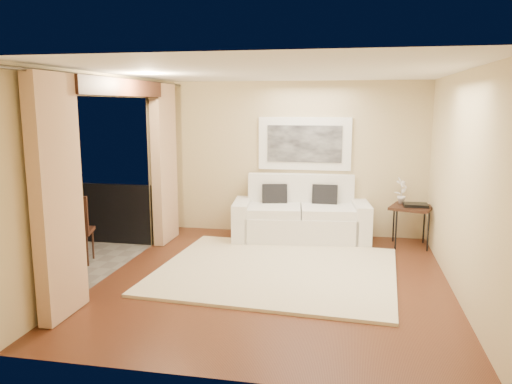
% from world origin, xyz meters
% --- Properties ---
extents(floor, '(5.00, 5.00, 0.00)m').
position_xyz_m(floor, '(0.00, 0.00, 0.00)').
color(floor, '#582C19').
rests_on(floor, ground).
extents(room_shell, '(5.00, 6.40, 5.00)m').
position_xyz_m(room_shell, '(-2.13, 0.00, 2.52)').
color(room_shell, white).
rests_on(room_shell, ground).
extents(balcony, '(1.81, 2.60, 1.17)m').
position_xyz_m(balcony, '(-3.31, 0.00, 0.18)').
color(balcony, '#605B56').
rests_on(balcony, ground).
extents(curtains, '(0.16, 4.80, 2.64)m').
position_xyz_m(curtains, '(-2.11, 0.00, 1.34)').
color(curtains, tan).
rests_on(curtains, ground).
extents(artwork, '(1.62, 0.07, 0.92)m').
position_xyz_m(artwork, '(0.13, 2.46, 1.62)').
color(artwork, white).
rests_on(artwork, room_shell).
extents(rug, '(3.39, 3.00, 0.04)m').
position_xyz_m(rug, '(-0.03, 0.33, 0.02)').
color(rug, beige).
rests_on(rug, floor).
extents(sofa, '(2.38, 1.24, 1.09)m').
position_xyz_m(sofa, '(0.12, 2.10, 0.39)').
color(sofa, white).
rests_on(sofa, floor).
extents(side_table, '(0.78, 0.78, 0.67)m').
position_xyz_m(side_table, '(1.93, 2.00, 0.61)').
color(side_table, black).
rests_on(side_table, floor).
extents(tray, '(0.38, 0.28, 0.05)m').
position_xyz_m(tray, '(1.99, 1.97, 0.70)').
color(tray, black).
rests_on(tray, side_table).
extents(orchid, '(0.27, 0.28, 0.44)m').
position_xyz_m(orchid, '(1.78, 2.17, 0.89)').
color(orchid, white).
rests_on(orchid, side_table).
extents(balcony_chair_far, '(0.55, 0.56, 1.03)m').
position_xyz_m(balcony_chair_far, '(-2.93, 0.07, 0.60)').
color(balcony_chair_far, black).
rests_on(balcony_chair_far, balcony).
extents(balcony_chair_near, '(0.57, 0.58, 1.09)m').
position_xyz_m(balcony_chair_near, '(-3.16, -0.62, 0.64)').
color(balcony_chair_near, black).
rests_on(balcony_chair_near, balcony).
extents(candle, '(0.06, 0.06, 0.07)m').
position_xyz_m(candle, '(-3.65, -0.48, 0.75)').
color(candle, red).
rests_on(candle, bistro_table).
extents(glass_a, '(0.06, 0.06, 0.12)m').
position_xyz_m(glass_a, '(-3.52, -0.67, 0.78)').
color(glass_a, silver).
rests_on(glass_a, bistro_table).
extents(glass_b, '(0.06, 0.06, 0.12)m').
position_xyz_m(glass_b, '(-3.46, -0.61, 0.78)').
color(glass_b, white).
rests_on(glass_b, bistro_table).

